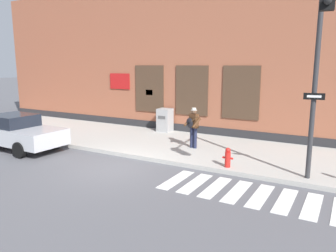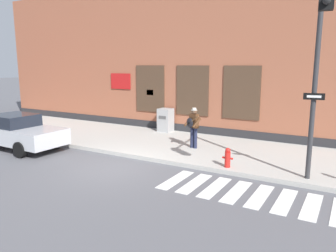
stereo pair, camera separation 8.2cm
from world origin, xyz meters
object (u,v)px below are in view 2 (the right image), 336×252
(red_car, at_px, (17,132))
(busker, at_px, (193,125))
(traffic_light, at_px, (319,54))
(fire_hydrant, at_px, (228,158))
(utility_box, at_px, (166,120))

(red_car, distance_m, busker, 7.79)
(traffic_light, xyz_separation_m, fire_hydrant, (-2.73, 0.90, -3.48))
(busker, distance_m, utility_box, 3.82)
(red_car, height_order, fire_hydrant, red_car)
(red_car, height_order, traffic_light, traffic_light)
(red_car, distance_m, fire_hydrant, 9.34)
(traffic_light, bearing_deg, fire_hydrant, 161.76)
(busker, xyz_separation_m, utility_box, (-2.85, 2.52, -0.38))
(fire_hydrant, bearing_deg, utility_box, 139.27)
(busker, xyz_separation_m, fire_hydrant, (2.22, -1.84, -0.65))
(traffic_light, xyz_separation_m, utility_box, (-7.80, 5.26, -3.21))
(traffic_light, height_order, utility_box, traffic_light)
(traffic_light, bearing_deg, red_car, -176.67)
(red_car, distance_m, utility_box, 7.25)
(red_car, xyz_separation_m, traffic_light, (11.93, 0.70, 3.21))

